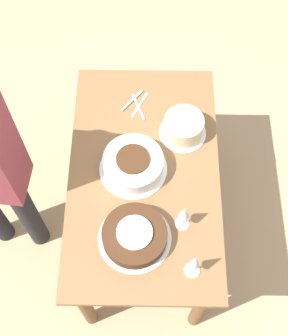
% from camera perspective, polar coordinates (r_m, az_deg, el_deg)
% --- Properties ---
extents(ground_plane, '(12.00, 12.00, 0.00)m').
position_cam_1_polar(ground_plane, '(2.95, 0.00, -7.17)').
color(ground_plane, tan).
extents(dining_table, '(1.26, 0.73, 0.74)m').
position_cam_1_polar(dining_table, '(2.39, 0.00, -2.11)').
color(dining_table, brown).
rests_on(dining_table, ground_plane).
extents(cake_center_white, '(0.33, 0.33, 0.11)m').
position_cam_1_polar(cake_center_white, '(2.23, -1.34, 0.46)').
color(cake_center_white, white).
rests_on(cake_center_white, dining_table).
extents(cake_front_chocolate, '(0.33, 0.33, 0.08)m').
position_cam_1_polar(cake_front_chocolate, '(2.10, -1.15, -8.24)').
color(cake_front_chocolate, white).
rests_on(cake_front_chocolate, dining_table).
extents(cake_back_decorated, '(0.24, 0.24, 0.12)m').
position_cam_1_polar(cake_back_decorated, '(2.34, 4.82, 4.99)').
color(cake_back_decorated, white).
rests_on(cake_back_decorated, dining_table).
extents(wine_glass_near, '(0.07, 0.07, 0.18)m').
position_cam_1_polar(wine_glass_near, '(2.05, 4.91, -5.57)').
color(wine_glass_near, silver).
rests_on(wine_glass_near, dining_table).
extents(wine_glass_far, '(0.07, 0.07, 0.20)m').
position_cam_1_polar(wine_glass_far, '(1.98, 6.20, -11.37)').
color(wine_glass_far, silver).
rests_on(wine_glass_far, dining_table).
extents(fork_pile, '(0.19, 0.14, 0.01)m').
position_cam_1_polar(fork_pile, '(2.47, -0.88, 7.82)').
color(fork_pile, silver).
rests_on(fork_pile, dining_table).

